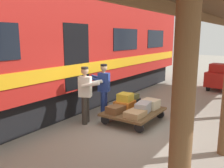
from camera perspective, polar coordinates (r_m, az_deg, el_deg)
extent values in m
plane|color=gray|center=(6.66, 6.43, -11.46)|extent=(60.00, 60.00, 0.00)
cylinder|color=brown|center=(2.62, 16.35, -8.37)|extent=(0.24, 0.24, 3.40)
cube|color=brown|center=(5.95, 12.07, 17.66)|extent=(0.08, 19.33, 0.30)
cube|color=#B21E19|center=(8.49, -15.99, 9.39)|extent=(3.00, 16.49, 2.90)
cube|color=black|center=(8.75, -15.32, -3.13)|extent=(2.55, 15.66, 0.90)
cube|color=gold|center=(7.46, -8.17, 3.34)|extent=(0.03, 16.16, 0.36)
cube|color=black|center=(12.29, 10.43, 10.54)|extent=(0.02, 1.81, 0.84)
cube|color=black|center=(9.72, 3.38, 10.56)|extent=(0.02, 1.81, 0.84)
cube|color=black|center=(7.46, -8.60, 6.42)|extent=(0.12, 1.10, 2.00)
cube|color=brown|center=(7.39, 5.19, -6.54)|extent=(1.43, 1.78, 0.07)
cylinder|color=black|center=(6.60, 6.50, -10.36)|extent=(0.27, 0.05, 0.27)
cylinder|color=black|center=(7.17, -1.67, -8.53)|extent=(0.27, 0.05, 0.27)
cylinder|color=black|center=(7.82, 11.42, -7.04)|extent=(0.27, 0.05, 0.27)
cylinder|color=black|center=(8.30, 4.12, -5.76)|extent=(0.27, 0.05, 0.27)
cube|color=brown|center=(7.11, 1.01, -6.04)|extent=(0.45, 0.61, 0.21)
cube|color=#CC6B23|center=(7.50, 3.07, -4.97)|extent=(0.55, 0.63, 0.25)
cube|color=black|center=(7.91, 4.91, -4.32)|extent=(0.46, 0.59, 0.20)
cube|color=tan|center=(6.80, 5.57, -7.08)|extent=(0.48, 0.59, 0.17)
cube|color=beige|center=(7.62, 9.13, -4.71)|extent=(0.50, 0.49, 0.28)
cube|color=#9EA0A5|center=(7.20, 7.46, -5.56)|extent=(0.44, 0.61, 0.30)
cube|color=brown|center=(7.88, 4.68, -3.01)|extent=(0.38, 0.45, 0.17)
cube|color=gold|center=(7.43, 3.17, -3.17)|extent=(0.43, 0.44, 0.24)
cylinder|color=navy|center=(7.95, -1.68, -4.45)|extent=(0.16, 0.16, 0.82)
cylinder|color=navy|center=(7.77, -2.14, -4.83)|extent=(0.16, 0.16, 0.82)
cube|color=navy|center=(7.70, -1.94, 0.45)|extent=(0.41, 0.32, 0.60)
cylinder|color=tan|center=(7.64, -1.96, 2.88)|extent=(0.09, 0.09, 0.06)
sphere|color=tan|center=(7.63, -1.97, 3.92)|extent=(0.22, 0.22, 0.22)
cylinder|color=black|center=(7.62, -1.97, 4.53)|extent=(0.21, 0.21, 0.06)
cylinder|color=navy|center=(7.90, -3.10, 1.45)|extent=(0.53, 0.26, 0.21)
cylinder|color=navy|center=(7.60, -3.90, 1.06)|extent=(0.53, 0.26, 0.21)
cylinder|color=#332D28|center=(7.13, -6.57, -6.40)|extent=(0.16, 0.16, 0.82)
cylinder|color=#332D28|center=(7.31, -6.06, -5.94)|extent=(0.16, 0.16, 0.82)
cube|color=silver|center=(7.04, -6.43, -0.65)|extent=(0.42, 0.34, 0.60)
cylinder|color=tan|center=(6.98, -6.49, 2.01)|extent=(0.09, 0.09, 0.06)
sphere|color=tan|center=(6.96, -6.52, 3.15)|extent=(0.22, 0.22, 0.22)
cylinder|color=#332D28|center=(6.95, -6.53, 3.82)|extent=(0.21, 0.21, 0.06)
cylinder|color=silver|center=(6.80, -5.13, -0.18)|extent=(0.53, 0.29, 0.21)
cylinder|color=silver|center=(7.10, -4.36, 0.32)|extent=(0.53, 0.29, 0.21)
cube|color=#B21E19|center=(12.82, 24.61, 1.19)|extent=(1.29, 1.82, 0.70)
cube|color=#B21E19|center=(12.41, 24.52, 3.23)|extent=(0.98, 0.80, 0.50)
cylinder|color=black|center=(12.39, 21.95, -0.58)|extent=(0.12, 0.40, 0.40)
cylinder|color=black|center=(13.54, 23.06, 0.29)|extent=(0.12, 0.40, 0.40)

